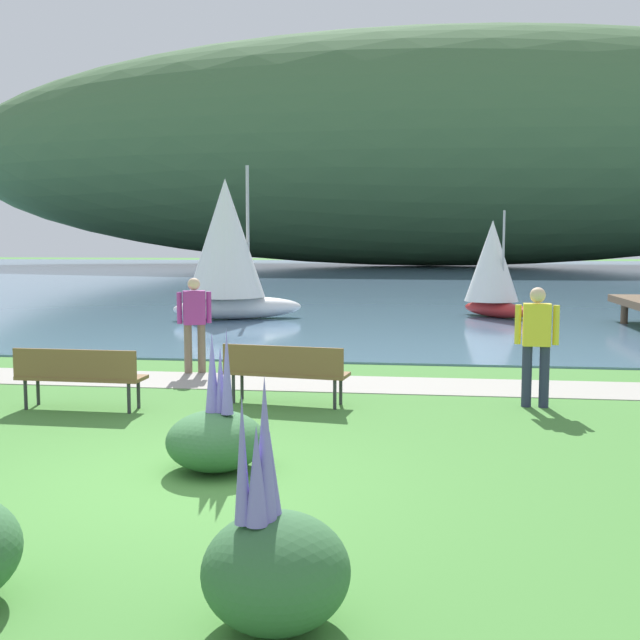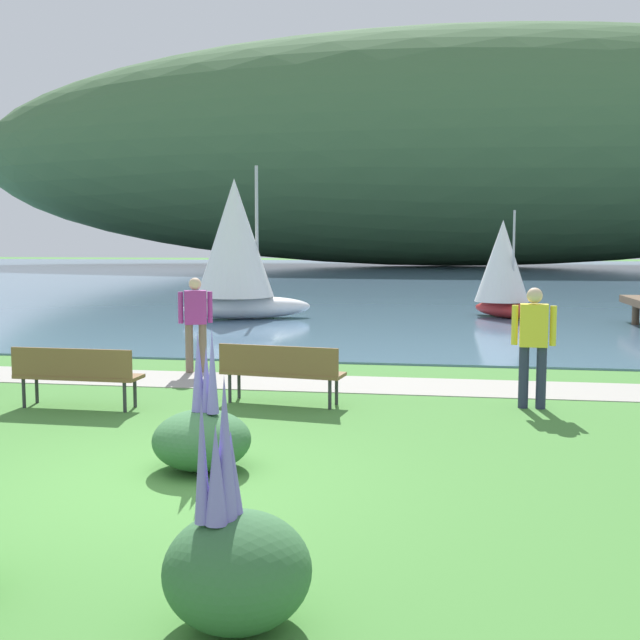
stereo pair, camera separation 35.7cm
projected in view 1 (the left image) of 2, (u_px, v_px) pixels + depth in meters
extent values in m
plane|color=#478438|center=(175.00, 485.00, 7.48)|extent=(200.00, 200.00, 0.00)
cube|color=#5B7F9E|center=(388.00, 275.00, 54.42)|extent=(180.00, 80.00, 0.04)
ellipsoid|color=#42663D|center=(430.00, 150.00, 72.33)|extent=(94.04, 28.00, 21.70)
cube|color=#A39E93|center=(279.00, 382.00, 12.88)|extent=(60.00, 1.50, 0.01)
cube|color=brown|center=(82.00, 377.00, 10.83)|extent=(1.81, 0.53, 0.05)
cube|color=brown|center=(74.00, 364.00, 10.60)|extent=(1.80, 0.09, 0.40)
cylinder|color=#2D2D33|center=(38.00, 389.00, 11.14)|extent=(0.05, 0.05, 0.45)
cylinder|color=#2D2D33|center=(138.00, 392.00, 10.89)|extent=(0.05, 0.05, 0.45)
cylinder|color=#2D2D33|center=(26.00, 394.00, 10.81)|extent=(0.05, 0.05, 0.45)
cylinder|color=#2D2D33|center=(129.00, 397.00, 10.56)|extent=(0.05, 0.05, 0.45)
cube|color=brown|center=(287.00, 373.00, 11.17)|extent=(1.85, 0.74, 0.05)
cube|color=brown|center=(282.00, 360.00, 10.94)|extent=(1.79, 0.30, 0.40)
cylinder|color=#2D2D33|center=(242.00, 384.00, 11.56)|extent=(0.05, 0.05, 0.45)
cylinder|color=#2D2D33|center=(341.00, 389.00, 11.14)|extent=(0.05, 0.05, 0.45)
cylinder|color=#2D2D33|center=(233.00, 388.00, 11.24)|extent=(0.05, 0.05, 0.45)
cylinder|color=#2D2D33|center=(335.00, 393.00, 10.82)|extent=(0.05, 0.05, 0.45)
cylinder|color=#72604C|center=(188.00, 349.00, 13.73)|extent=(0.14, 0.14, 0.88)
cylinder|color=#72604C|center=(202.00, 349.00, 13.79)|extent=(0.14, 0.14, 0.88)
cube|color=#9E338C|center=(194.00, 308.00, 13.68)|extent=(0.44, 0.35, 0.60)
sphere|color=beige|center=(194.00, 284.00, 13.64)|extent=(0.22, 0.22, 0.22)
cylinder|color=#9E338C|center=(179.00, 308.00, 13.61)|extent=(0.09, 0.09, 0.56)
cylinder|color=#9E338C|center=(209.00, 307.00, 13.75)|extent=(0.09, 0.09, 0.56)
cylinder|color=#282D47|center=(527.00, 376.00, 10.98)|extent=(0.14, 0.14, 0.88)
cylinder|color=#282D47|center=(544.00, 377.00, 10.93)|extent=(0.14, 0.14, 0.88)
cube|color=yellow|center=(537.00, 325.00, 10.88)|extent=(0.39, 0.25, 0.60)
sphere|color=beige|center=(538.00, 295.00, 10.84)|extent=(0.22, 0.22, 0.22)
cylinder|color=yellow|center=(518.00, 324.00, 10.93)|extent=(0.09, 0.09, 0.56)
cylinder|color=yellow|center=(556.00, 325.00, 10.83)|extent=(0.09, 0.09, 0.56)
ellipsoid|color=#386B3D|center=(216.00, 441.00, 7.94)|extent=(1.02, 1.02, 0.62)
cylinder|color=#386B3D|center=(227.00, 420.00, 7.80)|extent=(0.02, 0.02, 0.12)
cone|color=#7A6BC6|center=(227.00, 371.00, 7.75)|extent=(0.13, 0.13, 0.87)
cylinder|color=#386B3D|center=(213.00, 418.00, 7.90)|extent=(0.02, 0.02, 0.12)
cone|color=#7A6BC6|center=(212.00, 372.00, 7.86)|extent=(0.15, 0.15, 0.82)
cylinder|color=#386B3D|center=(221.00, 418.00, 7.89)|extent=(0.02, 0.02, 0.12)
cone|color=#7A6BC6|center=(220.00, 379.00, 7.85)|extent=(0.12, 0.12, 0.68)
ellipsoid|color=#386B3D|center=(276.00, 571.00, 4.68)|extent=(0.91, 0.91, 0.72)
cylinder|color=#386B3D|center=(270.00, 526.00, 4.67)|extent=(0.02, 0.02, 0.12)
cone|color=#8470D1|center=(270.00, 474.00, 4.64)|extent=(0.15, 0.15, 0.53)
cylinder|color=#386B3D|center=(257.00, 535.00, 4.54)|extent=(0.02, 0.02, 0.12)
cone|color=#8470D1|center=(257.00, 475.00, 4.50)|extent=(0.14, 0.14, 0.60)
cylinder|color=#386B3D|center=(265.00, 531.00, 4.60)|extent=(0.02, 0.02, 0.12)
cone|color=#8470D1|center=(265.00, 449.00, 4.55)|extent=(0.14, 0.14, 0.88)
cylinder|color=#386B3D|center=(243.00, 534.00, 4.56)|extent=(0.02, 0.02, 0.12)
cone|color=#8470D1|center=(242.00, 460.00, 4.51)|extent=(0.10, 0.10, 0.78)
ellipsoid|color=#B22323|center=(497.00, 309.00, 23.52)|extent=(2.32, 2.64, 0.48)
cylinder|color=#B2B2B2|center=(503.00, 256.00, 23.18)|extent=(0.07, 0.07, 2.75)
cone|color=white|center=(492.00, 261.00, 23.59)|extent=(2.30, 2.30, 2.48)
ellipsoid|color=white|center=(239.00, 308.00, 23.01)|extent=(3.97, 2.57, 0.68)
cylinder|color=#B2B2B2|center=(248.00, 231.00, 22.86)|extent=(0.10, 0.10, 3.86)
cone|color=white|center=(226.00, 238.00, 22.69)|extent=(3.03, 3.03, 3.48)
cylinder|color=brown|center=(624.00, 314.00, 21.78)|extent=(0.20, 0.20, 0.60)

